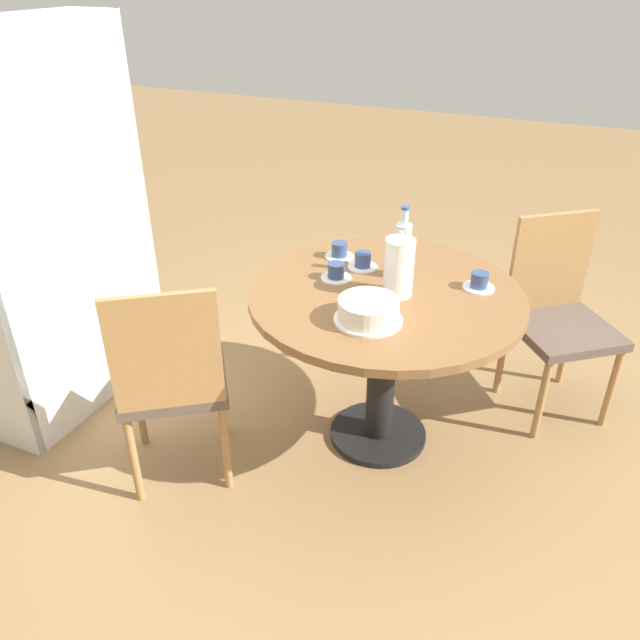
% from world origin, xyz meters
% --- Properties ---
extents(ground_plane, '(14.00, 14.00, 0.00)m').
position_xyz_m(ground_plane, '(0.00, 0.00, 0.00)').
color(ground_plane, '#937047').
extents(dining_table, '(1.12, 1.12, 0.76)m').
position_xyz_m(dining_table, '(0.00, 0.00, 0.61)').
color(dining_table, black).
rests_on(dining_table, ground_plane).
extents(chair_a, '(0.59, 0.59, 0.94)m').
position_xyz_m(chair_a, '(0.59, -0.65, 0.50)').
color(chair_a, '#A87A47').
rests_on(chair_a, ground_plane).
extents(chair_b, '(0.59, 0.59, 0.94)m').
position_xyz_m(chair_b, '(-0.56, 0.68, 0.50)').
color(chair_b, '#A87A47').
rests_on(chair_b, ground_plane).
extents(bookshelf, '(0.96, 0.28, 1.74)m').
position_xyz_m(bookshelf, '(-0.27, 1.45, 0.85)').
color(bookshelf, silver).
rests_on(bookshelf, ground_plane).
extents(coffee_pot, '(0.12, 0.12, 0.27)m').
position_xyz_m(coffee_pot, '(-0.01, -0.05, 0.88)').
color(coffee_pot, white).
rests_on(coffee_pot, dining_table).
extents(water_bottle, '(0.07, 0.07, 0.31)m').
position_xyz_m(water_bottle, '(0.16, -0.01, 0.88)').
color(water_bottle, silver).
rests_on(water_bottle, dining_table).
extents(cake_main, '(0.26, 0.26, 0.09)m').
position_xyz_m(cake_main, '(-0.25, -0.01, 0.80)').
color(cake_main, white).
rests_on(cake_main, dining_table).
extents(cup_a, '(0.13, 0.13, 0.07)m').
position_xyz_m(cup_a, '(0.17, 0.17, 0.79)').
color(cup_a, white).
rests_on(cup_a, dining_table).
extents(cup_b, '(0.13, 0.13, 0.07)m').
position_xyz_m(cup_b, '(0.02, 0.23, 0.79)').
color(cup_b, white).
rests_on(cup_b, dining_table).
extents(cup_c, '(0.13, 0.13, 0.07)m').
position_xyz_m(cup_c, '(0.23, 0.30, 0.79)').
color(cup_c, white).
rests_on(cup_c, dining_table).
extents(cup_d, '(0.13, 0.13, 0.07)m').
position_xyz_m(cup_d, '(0.18, -0.33, 0.79)').
color(cup_d, white).
rests_on(cup_d, dining_table).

